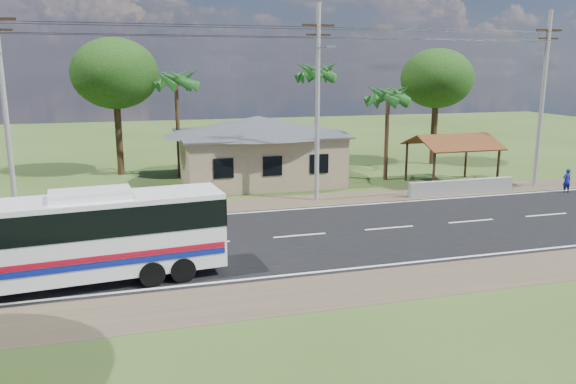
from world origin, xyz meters
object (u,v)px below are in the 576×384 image
object	(u,v)px
coach_bus	(66,233)
person	(567,181)
waiting_shed	(452,143)
motorcycle	(467,183)

from	to	relation	value
coach_bus	person	size ratio (longest dim) A/B	7.42
waiting_shed	person	distance (m)	7.21
waiting_shed	coach_bus	world-z (taller)	coach_bus
waiting_shed	coach_bus	size ratio (longest dim) A/B	0.47
person	coach_bus	bearing A→B (deg)	19.64
motorcycle	person	world-z (taller)	person
motorcycle	person	bearing A→B (deg)	-89.99
coach_bus	motorcycle	xyz separation A→B (m)	(22.52, 10.10, -1.49)
motorcycle	person	xyz separation A→B (m)	(5.50, -2.29, 0.30)
waiting_shed	coach_bus	distance (m)	25.63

